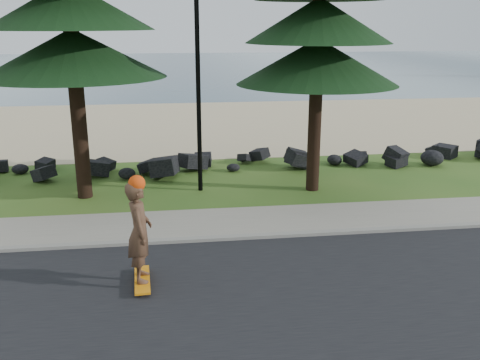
{
  "coord_description": "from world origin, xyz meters",
  "views": [
    {
      "loc": [
        -0.88,
        -12.85,
        5.09
      ],
      "look_at": [
        0.83,
        0.0,
        1.24
      ],
      "focal_mm": 40.0,
      "sensor_mm": 36.0,
      "label": 1
    }
  ],
  "objects": [
    {
      "name": "sidewalk",
      "position": [
        0.0,
        0.2,
        0.04
      ],
      "size": [
        160.0,
        2.0,
        0.08
      ],
      "primitive_type": "cube",
      "color": "gray",
      "rests_on": "ground"
    },
    {
      "name": "seawall_boulders",
      "position": [
        0.0,
        5.6,
        0.0
      ],
      "size": [
        60.0,
        2.4,
        1.1
      ],
      "primitive_type": null,
      "color": "black",
      "rests_on": "ground"
    },
    {
      "name": "road",
      "position": [
        0.0,
        -4.5,
        0.01
      ],
      "size": [
        160.0,
        7.0,
        0.02
      ],
      "primitive_type": "cube",
      "color": "black",
      "rests_on": "ground"
    },
    {
      "name": "ground",
      "position": [
        0.0,
        0.0,
        0.0
      ],
      "size": [
        160.0,
        160.0,
        0.0
      ],
      "primitive_type": "plane",
      "color": "#2D571B",
      "rests_on": "ground"
    },
    {
      "name": "ocean",
      "position": [
        0.0,
        51.0,
        0.0
      ],
      "size": [
        160.0,
        58.0,
        0.01
      ],
      "primitive_type": "cube",
      "color": "#324E5F",
      "rests_on": "ground"
    },
    {
      "name": "beach_sand",
      "position": [
        0.0,
        14.5,
        0.01
      ],
      "size": [
        160.0,
        15.0,
        0.01
      ],
      "primitive_type": "cube",
      "color": "#CEB989",
      "rests_on": "ground"
    },
    {
      "name": "lamp_post",
      "position": [
        0.0,
        3.2,
        4.13
      ],
      "size": [
        0.25,
        0.14,
        8.14
      ],
      "color": "black",
      "rests_on": "ground"
    },
    {
      "name": "kerb",
      "position": [
        0.0,
        -0.9,
        0.05
      ],
      "size": [
        160.0,
        0.2,
        0.1
      ],
      "primitive_type": "cube",
      "color": "gray",
      "rests_on": "ground"
    },
    {
      "name": "skateboarder",
      "position": [
        -1.55,
        -2.96,
        1.14
      ],
      "size": [
        0.53,
        1.24,
        2.28
      ],
      "rotation": [
        0.0,
        0.0,
        1.63
      ],
      "color": "orange",
      "rests_on": "ground"
    }
  ]
}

